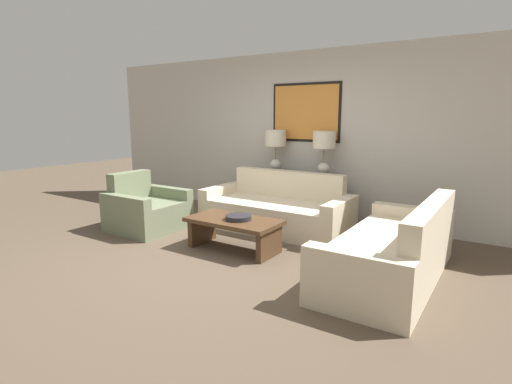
% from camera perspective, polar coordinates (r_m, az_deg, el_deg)
% --- Properties ---
extents(ground_plane, '(20.00, 20.00, 0.00)m').
position_cam_1_polar(ground_plane, '(4.76, -6.49, -9.55)').
color(ground_plane, brown).
extents(back_wall, '(8.43, 0.12, 2.65)m').
position_cam_1_polar(back_wall, '(6.55, 7.25, 7.97)').
color(back_wall, beige).
rests_on(back_wall, ground_plane).
extents(console_table, '(1.32, 0.38, 0.75)m').
position_cam_1_polar(console_table, '(6.43, 6.00, -0.66)').
color(console_table, black).
rests_on(console_table, ground_plane).
extents(table_lamp_left, '(0.34, 0.34, 0.68)m').
position_cam_1_polar(table_lamp_left, '(6.52, 2.82, 7.07)').
color(table_lamp_left, silver).
rests_on(table_lamp_left, console_table).
extents(table_lamp_right, '(0.34, 0.34, 0.68)m').
position_cam_1_polar(table_lamp_right, '(6.13, 9.70, 6.69)').
color(table_lamp_right, silver).
rests_on(table_lamp_right, console_table).
extents(couch_by_back_wall, '(2.16, 0.93, 0.83)m').
position_cam_1_polar(couch_by_back_wall, '(5.88, 3.01, -2.68)').
color(couch_by_back_wall, beige).
rests_on(couch_by_back_wall, ground_plane).
extents(couch_by_side, '(0.93, 2.16, 0.83)m').
position_cam_1_polar(couch_by_side, '(4.35, 19.02, -8.19)').
color(couch_by_side, beige).
rests_on(couch_by_side, ground_plane).
extents(coffee_table, '(1.16, 0.61, 0.40)m').
position_cam_1_polar(coffee_table, '(4.97, -3.18, -5.02)').
color(coffee_table, '#4C331E').
rests_on(coffee_table, ground_plane).
extents(decorative_bowl, '(0.32, 0.32, 0.06)m').
position_cam_1_polar(decorative_bowl, '(4.90, -2.53, -3.65)').
color(decorative_bowl, '#232328').
rests_on(decorative_bowl, coffee_table).
extents(armchair_near_back_wall, '(0.92, 0.95, 0.83)m').
position_cam_1_polar(armchair_near_back_wall, '(6.08, -15.42, -2.58)').
color(armchair_near_back_wall, '#707A5B').
rests_on(armchair_near_back_wall, ground_plane).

